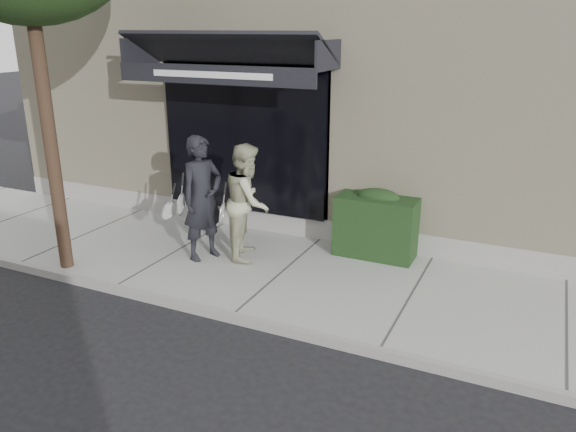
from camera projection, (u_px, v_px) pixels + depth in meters
The scene contains 7 objects.
ground at pixel (284, 277), 8.79m from camera, with size 80.00×80.00×0.00m, color black.
sidewalk at pixel (284, 274), 8.77m from camera, with size 20.00×3.00×0.12m, color gray.
curb at pixel (233, 317), 7.44m from camera, with size 20.00×0.10×0.14m, color gray.
building_facade at pixel (381, 75), 12.17m from camera, with size 14.30×8.04×5.64m.
hedge at pixel (377, 224), 9.21m from camera, with size 1.30×0.70×1.14m.
pedestrian_front at pixel (202, 198), 8.94m from camera, with size 0.92×0.89×2.02m.
pedestrian_back at pixel (248, 201), 9.04m from camera, with size 0.99×1.10×1.88m.
Camera 1 is at (3.47, -7.23, 3.73)m, focal length 35.00 mm.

